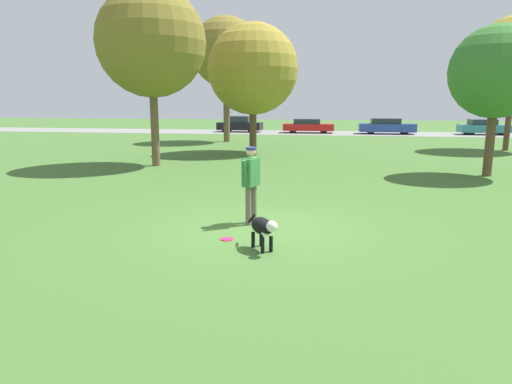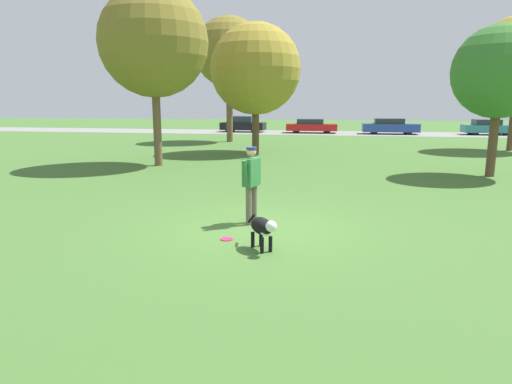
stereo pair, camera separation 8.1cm
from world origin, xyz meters
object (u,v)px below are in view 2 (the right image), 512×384
object	(u,v)px
tree_far_left	(229,52)
person	(251,178)
frisbee	(227,239)
tree_near_right	(500,72)
tree_near_left	(154,42)
parked_car_black	(243,124)
parked_car_blue	(390,126)
tree_mid_center	(256,69)
parked_car_teal	(487,127)
parked_car_red	(311,126)
dog	(263,227)

from	to	relation	value
tree_far_left	person	bearing A→B (deg)	-75.15
frisbee	tree_near_right	world-z (taller)	tree_near_right
tree_near_left	parked_car_black	size ratio (longest dim) A/B	1.82
frisbee	parked_car_blue	world-z (taller)	parked_car_blue
tree_mid_center	parked_car_teal	world-z (taller)	tree_mid_center
tree_near_left	parked_car_black	xyz separation A→B (m)	(-1.00, 22.10, -4.36)
tree_mid_center	parked_car_red	world-z (taller)	tree_mid_center
tree_near_left	parked_car_red	xyz separation A→B (m)	(5.14, 21.80, -4.42)
person	parked_car_red	distance (m)	30.37
parked_car_teal	tree_near_right	bearing A→B (deg)	-106.95
parked_car_red	parked_car_teal	xyz separation A→B (m)	(14.30, 0.29, 0.01)
dog	tree_far_left	size ratio (longest dim) A/B	0.11
tree_far_left	parked_car_red	world-z (taller)	tree_far_left
parked_car_black	tree_near_left	bearing A→B (deg)	-84.98
tree_near_left	parked_car_teal	xyz separation A→B (m)	(19.44, 22.09, -4.42)
parked_car_red	person	bearing A→B (deg)	-91.10
frisbee	parked_car_red	distance (m)	31.65
person	parked_car_black	world-z (taller)	person
tree_mid_center	parked_car_blue	world-z (taller)	tree_mid_center
tree_far_left	tree_near_left	world-z (taller)	tree_far_left
frisbee	parked_car_blue	distance (m)	32.04
dog	parked_car_red	bearing A→B (deg)	145.31
tree_far_left	parked_car_teal	world-z (taller)	tree_far_left
person	frisbee	bearing A→B (deg)	-173.50
tree_mid_center	parked_car_blue	bearing A→B (deg)	62.04
person	parked_car_black	bearing A→B (deg)	29.95
parked_car_red	tree_near_right	bearing A→B (deg)	-72.70
tree_near_right	tree_near_left	size ratio (longest dim) A/B	0.74
dog	tree_mid_center	distance (m)	16.65
dog	tree_near_left	size ratio (longest dim) A/B	0.12
person	tree_near_left	bearing A→B (deg)	51.23
tree_mid_center	parked_car_teal	size ratio (longest dim) A/B	1.74
person	parked_car_teal	xyz separation A→B (m)	(13.76, 30.65, -0.41)
person	tree_far_left	xyz separation A→B (m)	(-5.47, 20.64, 4.83)
parked_car_blue	parked_car_teal	xyz separation A→B (m)	(7.74, 0.52, -0.03)
dog	tree_far_left	xyz separation A→B (m)	(-6.02, 22.44, 5.43)
frisbee	parked_car_black	size ratio (longest dim) A/B	0.06
frisbee	parked_car_teal	size ratio (longest dim) A/B	0.07
tree_near_left	parked_car_red	size ratio (longest dim) A/B	1.66
parked_car_black	parked_car_red	distance (m)	6.15
parked_car_blue	tree_near_right	bearing A→B (deg)	-87.36
tree_near_left	tree_near_right	bearing A→B (deg)	-2.31
parked_car_red	parked_car_teal	distance (m)	14.31
tree_far_left	parked_car_teal	xyz separation A→B (m)	(19.23, 10.02, -5.24)
tree_mid_center	tree_near_right	bearing A→B (deg)	-31.69
tree_far_left	parked_car_blue	xyz separation A→B (m)	(11.49, 9.50, -5.21)
tree_far_left	tree_near_right	bearing A→B (deg)	-44.54
frisbee	tree_mid_center	size ratio (longest dim) A/B	0.04
dog	parked_car_blue	bearing A→B (deg)	133.63
tree_mid_center	parked_car_blue	size ratio (longest dim) A/B	1.45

